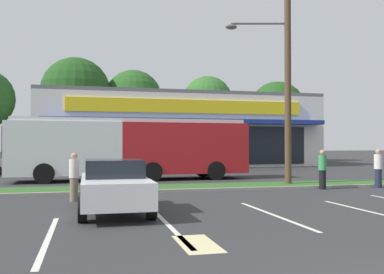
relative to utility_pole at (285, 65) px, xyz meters
name	(u,v)px	position (x,y,z in m)	size (l,w,h in m)	color
grass_median	(186,187)	(-4.66, -0.10, -5.48)	(56.00, 2.20, 0.12)	#2D5B23
curb_lip	(193,190)	(-4.66, -1.32, -5.48)	(56.00, 0.24, 0.12)	gray
parking_stripe_0	(48,238)	(-9.58, -8.99, -5.54)	(0.12, 4.80, 0.01)	silver
parking_stripe_1	(170,226)	(-6.96, -8.33, -5.54)	(0.12, 4.80, 0.01)	silver
parking_stripe_2	(274,215)	(-3.94, -7.44, -5.54)	(0.12, 4.80, 0.01)	silver
parking_stripe_3	(372,212)	(-1.06, -7.62, -5.54)	(0.12, 4.80, 0.01)	silver
lot_arrow	(197,244)	(-6.77, -10.20, -5.54)	(0.70, 1.60, 0.01)	beige
storefront_building	(176,131)	(-0.73, 21.49, -2.33)	(24.38, 12.52, 6.41)	silver
tree_mid_left	(76,92)	(-10.04, 31.18, 2.17)	(7.63, 7.63, 11.53)	#473323
tree_mid	(133,99)	(-3.60, 32.05, 1.69)	(6.64, 6.64, 10.57)	#473323
tree_mid_right	(207,102)	(4.87, 30.36, 1.40)	(5.89, 5.89, 9.91)	#473323
tree_right	(277,109)	(12.66, 28.14, 0.45)	(6.46, 6.46, 9.23)	#473323
utility_pole	(285,65)	(0.00, 0.00, 0.00)	(3.16, 2.36, 10.38)	#4C3826
city_bus	(131,147)	(-6.51, 5.01, -3.77)	(12.57, 2.97, 3.25)	#AD191E
car_1	(181,161)	(-2.56, 10.77, -4.78)	(4.73, 1.94, 1.48)	maroon
car_2	(114,185)	(-8.08, -6.01, -4.78)	(1.90, 4.23, 1.48)	silver
pedestrian_near_bench	(378,168)	(3.63, -1.67, -4.69)	(0.34, 0.34, 1.69)	#1E2338
pedestrian_by_pole	(322,169)	(0.91, -1.68, -4.70)	(0.34, 0.34, 1.67)	black
pedestrian_mid	(74,177)	(-9.24, -3.26, -4.72)	(0.33, 0.33, 1.62)	#726651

